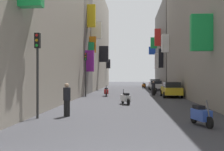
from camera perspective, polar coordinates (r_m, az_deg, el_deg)
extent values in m
plane|color=#38383D|center=(35.65, 3.69, -3.45)|extent=(140.00, 140.00, 0.00)
cube|color=slate|center=(36.57, -9.15, 9.98)|extent=(6.00, 6.92, 16.96)
cube|color=orange|center=(36.29, -3.65, 5.81)|extent=(0.78, 0.54, 1.92)
cube|color=purple|center=(33.14, -4.19, 2.75)|extent=(0.93, 0.52, 2.31)
cube|color=green|center=(35.59, -3.91, 5.14)|extent=(0.62, 0.49, 1.41)
cube|color=white|center=(38.18, -2.93, 8.51)|extent=(1.29, 0.56, 2.08)
cube|color=yellow|center=(35.11, -3.90, 11.14)|extent=(0.91, 0.62, 2.53)
cube|color=#9E9384|center=(53.04, -5.01, 6.52)|extent=(6.00, 27.02, 16.35)
cube|color=black|center=(59.98, -0.69, 2.20)|extent=(0.75, 0.62, 1.77)
cube|color=black|center=(46.99, -1.55, 4.06)|extent=(1.40, 0.52, 2.47)
cube|color=gray|center=(30.72, 18.99, 10.00)|extent=(6.00, 28.06, 14.94)
cube|color=green|center=(19.64, 16.47, 7.73)|extent=(1.31, 0.57, 2.25)
cube|color=white|center=(41.35, 10.00, 5.98)|extent=(0.98, 0.47, 2.40)
cube|color=slate|center=(55.85, 12.00, 5.19)|extent=(6.00, 21.06, 14.43)
cube|color=green|center=(61.14, 7.86, 6.10)|extent=(1.26, 0.37, 2.18)
cube|color=black|center=(48.61, 9.19, 3.24)|extent=(0.74, 0.46, 3.05)
cube|color=blue|center=(65.17, 7.55, 4.68)|extent=(1.37, 0.58, 1.65)
cube|color=white|center=(57.19, 8.40, 2.71)|extent=(0.71, 0.65, 2.86)
cube|color=red|center=(53.36, 8.58, 7.11)|extent=(1.03, 0.49, 2.98)
cube|color=white|center=(45.33, 8.21, -1.94)|extent=(1.75, 4.46, 0.63)
cube|color=black|center=(45.09, 8.23, -1.26)|extent=(1.54, 2.50, 0.46)
cylinder|color=black|center=(46.75, 7.00, -2.27)|extent=(0.18, 0.60, 0.60)
cylinder|color=black|center=(46.88, 9.13, -2.27)|extent=(0.18, 0.60, 0.60)
cylinder|color=black|center=(43.81, 7.21, -2.42)|extent=(0.18, 0.60, 0.60)
cylinder|color=black|center=(43.95, 9.49, -2.41)|extent=(0.18, 0.60, 0.60)
cube|color=#B21E1E|center=(53.71, 8.05, -1.63)|extent=(1.78, 4.42, 0.66)
cube|color=black|center=(53.47, 8.07, -1.00)|extent=(1.57, 2.47, 0.53)
cylinder|color=black|center=(55.11, 7.01, -1.93)|extent=(0.18, 0.60, 0.60)
cylinder|color=black|center=(55.24, 8.86, -1.93)|extent=(0.18, 0.60, 0.60)
cylinder|color=black|center=(52.20, 7.19, -2.04)|extent=(0.18, 0.60, 0.60)
cylinder|color=black|center=(52.34, 9.14, -2.03)|extent=(0.18, 0.60, 0.60)
cube|color=gold|center=(30.54, 11.10, -2.81)|extent=(1.65, 4.45, 0.68)
cube|color=black|center=(30.29, 11.15, -1.70)|extent=(1.45, 2.49, 0.52)
cylinder|color=black|center=(31.92, 9.29, -3.30)|extent=(0.18, 0.60, 0.60)
cylinder|color=black|center=(32.12, 12.23, -3.28)|extent=(0.18, 0.60, 0.60)
cylinder|color=black|center=(29.00, 9.84, -3.63)|extent=(0.18, 0.60, 0.60)
cylinder|color=black|center=(29.22, 13.07, -3.60)|extent=(0.18, 0.60, 0.60)
cube|color=red|center=(31.40, -1.10, -3.06)|extent=(0.56, 1.18, 0.45)
cube|color=black|center=(31.60, -1.11, -2.48)|extent=(0.38, 0.59, 0.16)
cylinder|color=#4C4C51|center=(30.82, -1.08, -2.51)|extent=(0.09, 0.28, 0.68)
cylinder|color=black|center=(30.71, -1.07, -3.55)|extent=(0.15, 0.49, 0.48)
cylinder|color=black|center=(32.13, -1.13, -3.39)|extent=(0.15, 0.49, 0.48)
cube|color=#2D4CAD|center=(13.39, 16.46, -7.12)|extent=(0.71, 1.21, 0.45)
cube|color=black|center=(13.54, 16.05, -5.74)|extent=(0.45, 0.62, 0.16)
cylinder|color=#4C4C51|center=(12.85, 17.62, -5.95)|extent=(0.13, 0.28, 0.68)
cylinder|color=black|center=(12.79, 17.92, -8.46)|extent=(0.22, 0.49, 0.48)
cylinder|color=black|center=(14.04, 15.13, -7.71)|extent=(0.22, 0.49, 0.48)
cube|color=black|center=(36.19, 7.89, -2.66)|extent=(0.65, 1.12, 0.45)
cube|color=black|center=(36.37, 7.80, -2.16)|extent=(0.43, 0.61, 0.16)
cylinder|color=#4C4C51|center=(35.67, 8.12, -2.17)|extent=(0.11, 0.28, 0.68)
cylinder|color=black|center=(35.57, 8.18, -3.07)|extent=(0.20, 0.49, 0.48)
cylinder|color=black|center=(36.84, 7.61, -2.96)|extent=(0.20, 0.49, 0.48)
cube|color=orange|center=(51.47, 6.02, -1.88)|extent=(0.72, 1.19, 0.45)
cube|color=black|center=(51.66, 6.08, -1.54)|extent=(0.46, 0.62, 0.16)
cylinder|color=#4C4C51|center=(50.92, 5.88, -1.54)|extent=(0.13, 0.28, 0.68)
cylinder|color=black|center=(50.80, 5.85, -2.16)|extent=(0.22, 0.49, 0.48)
cylinder|color=black|center=(52.15, 6.20, -2.11)|extent=(0.22, 0.49, 0.48)
cube|color=silver|center=(22.38, 2.55, -4.27)|extent=(0.78, 1.27, 0.45)
cube|color=black|center=(22.15, 2.71, -3.52)|extent=(0.47, 0.63, 0.16)
cylinder|color=#4C4C51|center=(22.93, 2.13, -3.36)|extent=(0.14, 0.28, 0.68)
cylinder|color=black|center=(23.11, 2.03, -4.70)|extent=(0.24, 0.49, 0.48)
cylinder|color=black|center=(21.69, 3.10, -5.00)|extent=(0.24, 0.49, 0.48)
cylinder|color=black|center=(32.93, 7.83, -3.08)|extent=(0.40, 0.40, 0.74)
cylinder|color=black|center=(32.90, 7.83, -1.92)|extent=(0.48, 0.48, 0.59)
sphere|color=tan|center=(32.89, 7.83, -1.23)|extent=(0.20, 0.20, 0.20)
cylinder|color=black|center=(15.98, -8.50, -6.13)|extent=(0.45, 0.45, 0.84)
cylinder|color=black|center=(15.92, -8.50, -3.45)|extent=(0.53, 0.53, 0.66)
sphere|color=tan|center=(15.90, -8.50, -1.85)|extent=(0.23, 0.23, 0.23)
cylinder|color=#2D2D2D|center=(15.43, -13.86, -1.42)|extent=(0.12, 0.12, 3.48)
cube|color=black|center=(15.53, -13.86, 6.41)|extent=(0.26, 0.26, 0.75)
sphere|color=red|center=(15.42, -14.02, 7.39)|extent=(0.14, 0.14, 0.14)
sphere|color=orange|center=(15.39, -14.02, 6.46)|extent=(0.14, 0.14, 0.14)
sphere|color=green|center=(15.37, -14.02, 5.54)|extent=(0.14, 0.14, 0.14)
cylinder|color=#2D2D2D|center=(30.32, -5.00, -0.59)|extent=(0.12, 0.12, 3.65)
cube|color=black|center=(30.38, -5.00, 3.56)|extent=(0.26, 0.26, 0.75)
sphere|color=red|center=(30.26, -5.04, 4.05)|extent=(0.14, 0.14, 0.14)
sphere|color=orange|center=(30.24, -5.04, 3.57)|extent=(0.14, 0.14, 0.14)
sphere|color=green|center=(30.23, -5.04, 3.10)|extent=(0.14, 0.14, 0.14)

